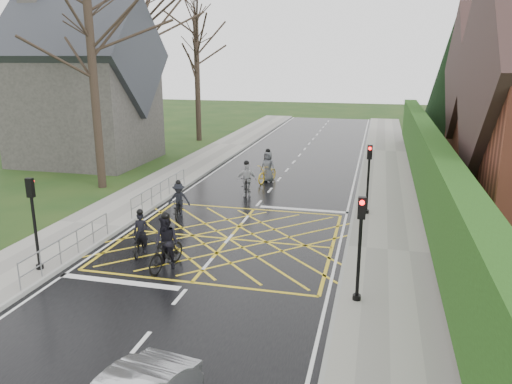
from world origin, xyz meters
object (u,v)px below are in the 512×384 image
at_px(cyclist_back, 166,247).
at_px(cyclist_mid, 179,203).
at_px(cyclist_rear, 141,239).
at_px(cyclist_front, 246,183).
at_px(cyclist_lead, 268,171).

distance_m(cyclist_back, cyclist_mid, 5.65).
bearing_deg(cyclist_rear, cyclist_front, 64.67).
bearing_deg(cyclist_front, cyclist_back, -106.97).
distance_m(cyclist_rear, cyclist_lead, 11.57).
height_order(cyclist_back, cyclist_lead, cyclist_back).
relative_size(cyclist_rear, cyclist_lead, 0.85).
bearing_deg(cyclist_back, cyclist_front, 98.40).
relative_size(cyclist_mid, cyclist_front, 0.94).
xyz_separation_m(cyclist_front, cyclist_lead, (0.40, 3.15, -0.02)).
relative_size(cyclist_mid, cyclist_lead, 0.86).
distance_m(cyclist_back, cyclist_lead, 12.42).
height_order(cyclist_rear, cyclist_front, cyclist_front).
xyz_separation_m(cyclist_back, cyclist_lead, (0.68, 12.40, -0.08)).
bearing_deg(cyclist_rear, cyclist_back, -48.67).
xyz_separation_m(cyclist_rear, cyclist_lead, (2.15, 11.36, 0.13)).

